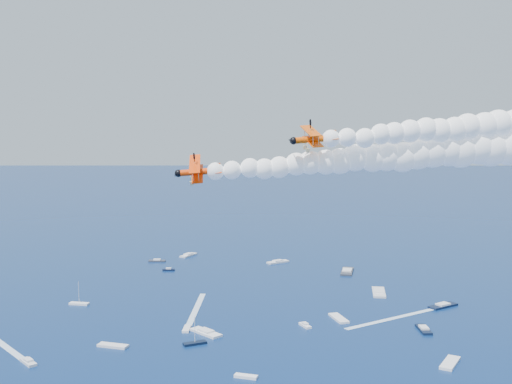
# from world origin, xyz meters

# --- Properties ---
(biplane_lead) EXTENTS (10.34, 11.74, 7.36)m
(biplane_lead) POSITION_xyz_m (10.43, 18.62, 59.01)
(biplane_lead) COLOR #EE5105
(biplane_trail) EXTENTS (10.07, 11.72, 8.11)m
(biplane_trail) POSITION_xyz_m (-8.36, 15.85, 53.60)
(biplane_trail) COLOR #FF3D05
(smoke_trail_lead) EXTENTS (68.85, 47.31, 12.13)m
(smoke_trail_lead) POSITION_xyz_m (41.37, 29.81, 61.54)
(smoke_trail_lead) COLOR white
(smoke_trail_trail) EXTENTS (68.57, 41.10, 12.13)m
(smoke_trail_trail) POSITION_xyz_m (23.20, 25.11, 56.13)
(smoke_trail_trail) COLOR white
(spectator_boats) EXTENTS (215.20, 169.28, 0.70)m
(spectator_boats) POSITION_xyz_m (3.29, 118.69, 0.35)
(spectator_boats) COLOR white
(spectator_boats) RESTS_ON ground
(boat_wakes) EXTENTS (212.05, 74.30, 0.04)m
(boat_wakes) POSITION_xyz_m (0.19, 102.21, 0.03)
(boat_wakes) COLOR white
(boat_wakes) RESTS_ON ground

